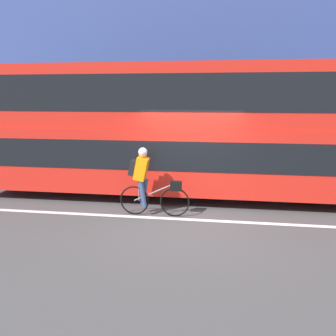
{
  "coord_description": "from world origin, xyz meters",
  "views": [
    {
      "loc": [
        0.56,
        -7.39,
        2.84
      ],
      "look_at": [
        -0.59,
        0.82,
        1.0
      ],
      "focal_mm": 35.0,
      "sensor_mm": 36.0,
      "label": 1
    }
  ],
  "objects": [
    {
      "name": "road_center_line",
      "position": [
        0.0,
        -0.17,
        0.0
      ],
      "size": [
        50.0,
        0.14,
        0.01
      ],
      "primitive_type": "cube",
      "color": "silver",
      "rests_on": "ground_plane"
    },
    {
      "name": "bus",
      "position": [
        -0.19,
        1.83,
        2.02
      ],
      "size": [
        11.43,
        2.52,
        3.64
      ],
      "color": "black",
      "rests_on": "ground_plane"
    },
    {
      "name": "cyclist_on_bike",
      "position": [
        -0.98,
        0.0,
        0.89
      ],
      "size": [
        1.7,
        0.32,
        1.66
      ],
      "color": "black",
      "rests_on": "ground_plane"
    },
    {
      "name": "sidewalk_curb",
      "position": [
        0.0,
        5.61,
        0.07
      ],
      "size": [
        60.0,
        2.27,
        0.14
      ],
      "color": "#A8A399",
      "rests_on": "ground_plane"
    },
    {
      "name": "ground_plane",
      "position": [
        0.0,
        0.0,
        0.0
      ],
      "size": [
        80.0,
        80.0,
        0.0
      ],
      "primitive_type": "plane",
      "color": "#424244"
    },
    {
      "name": "building_facade",
      "position": [
        0.0,
        6.9,
        4.91
      ],
      "size": [
        60.0,
        0.3,
        9.81
      ],
      "color": "#33478C",
      "rests_on": "ground_plane"
    }
  ]
}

